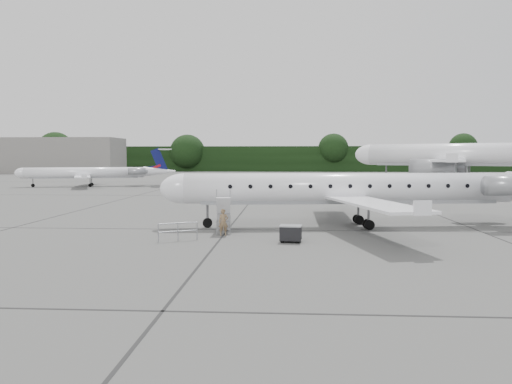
# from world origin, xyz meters

# --- Properties ---
(ground) EXTENTS (320.00, 320.00, 0.00)m
(ground) POSITION_xyz_m (0.00, 0.00, 0.00)
(ground) COLOR #5F5F5D
(ground) RESTS_ON ground
(treeline) EXTENTS (260.00, 4.00, 8.00)m
(treeline) POSITION_xyz_m (0.00, 130.00, 4.00)
(treeline) COLOR black
(treeline) RESTS_ON ground
(terminal_building) EXTENTS (40.00, 14.00, 10.00)m
(terminal_building) POSITION_xyz_m (-70.00, 110.00, 5.00)
(terminal_building) COLOR slate
(terminal_building) RESTS_ON ground
(main_regional_jet) EXTENTS (30.09, 23.17, 7.18)m
(main_regional_jet) POSITION_xyz_m (1.71, 4.35, 3.59)
(main_regional_jet) COLOR white
(main_regional_jet) RESTS_ON ground
(airstair) EXTENTS (1.08, 2.21, 2.25)m
(airstair) POSITION_xyz_m (-6.32, 1.32, 1.13)
(airstair) COLOR white
(airstair) RESTS_ON ground
(passenger) EXTENTS (0.64, 0.49, 1.59)m
(passenger) POSITION_xyz_m (-6.19, 0.11, 0.79)
(passenger) COLOR olive
(passenger) RESTS_ON ground
(safety_railing) EXTENTS (2.00, 1.07, 1.00)m
(safety_railing) POSITION_xyz_m (-8.47, -2.01, 0.50)
(safety_railing) COLOR gray
(safety_railing) RESTS_ON ground
(baggage_cart) EXTENTS (1.24, 1.04, 1.00)m
(baggage_cart) POSITION_xyz_m (-2.20, -1.99, 0.50)
(baggage_cart) COLOR black
(baggage_cart) RESTS_ON ground
(bg_narrowbody) EXTENTS (47.60, 42.52, 14.07)m
(bg_narrowbody) POSITION_xyz_m (27.59, 61.31, 7.04)
(bg_narrowbody) COLOR white
(bg_narrowbody) RESTS_ON ground
(bg_regional_left) EXTENTS (26.64, 22.20, 6.03)m
(bg_regional_left) POSITION_xyz_m (-34.04, 47.39, 3.02)
(bg_regional_left) COLOR white
(bg_regional_left) RESTS_ON ground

